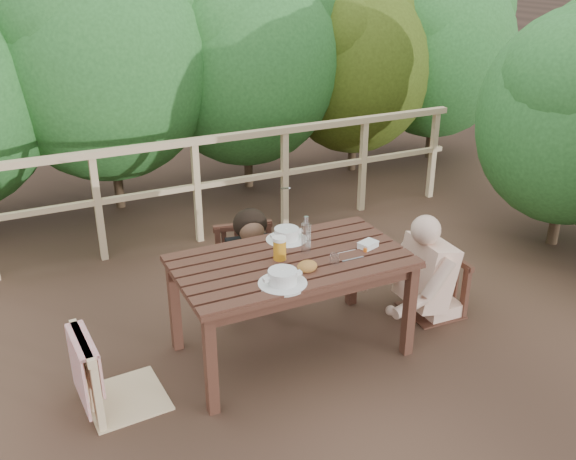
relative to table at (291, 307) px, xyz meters
name	(u,v)px	position (x,y,z in m)	size (l,w,h in m)	color
ground	(291,350)	(0.00, 0.00, -0.35)	(60.00, 60.00, 0.00)	#4E3426
table	(291,307)	(0.00, 0.00, 0.00)	(1.52, 0.86, 0.70)	#3D2218
chair_left	(118,333)	(-1.15, -0.03, 0.13)	(0.48, 0.48, 0.97)	#D4B587
chair_far	(248,237)	(0.05, 0.89, 0.14)	(0.49, 0.49, 0.98)	#3D2218
chair_right	(435,263)	(1.20, 0.00, 0.06)	(0.41, 0.41, 0.83)	#3D2218
woman	(247,224)	(0.05, 0.91, 0.24)	(0.48, 0.59, 1.18)	black
diner_right	(442,231)	(1.23, 0.00, 0.32)	(0.54, 0.67, 1.35)	beige
railing	(197,191)	(0.00, 2.00, 0.15)	(5.60, 0.10, 1.01)	#D4B587
hedge_row	(190,19)	(0.40, 3.20, 1.55)	(6.60, 1.60, 3.80)	#275E27
soup_near	(283,278)	(-0.19, -0.28, 0.40)	(0.30, 0.30, 0.10)	silver
soup_far	(287,235)	(0.10, 0.28, 0.40)	(0.29, 0.29, 0.10)	silver
bread_roll	(307,267)	(0.02, -0.19, 0.39)	(0.13, 0.10, 0.08)	olive
beer_glass	(280,249)	(-0.07, 0.02, 0.44)	(0.09, 0.09, 0.17)	#C58C11
bottle	(306,235)	(0.13, 0.04, 0.49)	(0.06, 0.06, 0.27)	silver
tumbler	(334,260)	(0.22, -0.18, 0.39)	(0.06, 0.06, 0.07)	white
butter_tub	(368,246)	(0.54, -0.08, 0.38)	(0.13, 0.09, 0.06)	white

